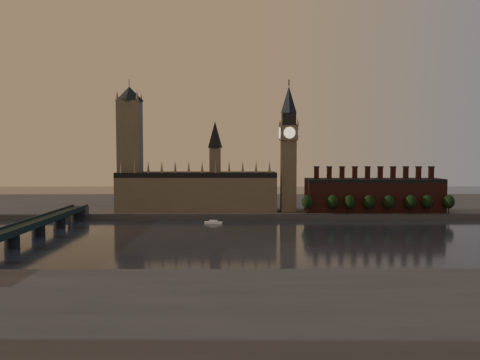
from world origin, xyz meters
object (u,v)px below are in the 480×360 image
object	(u,v)px
big_ben	(289,147)
westminster_bridge	(24,230)
river_boat	(213,222)
victoria_tower	(130,144)

from	to	relation	value
big_ben	westminster_bridge	bearing A→B (deg)	-145.67
big_ben	river_boat	distance (m)	90.76
big_ben	westminster_bridge	size ratio (longest dim) A/B	0.54
victoria_tower	river_boat	bearing A→B (deg)	-32.51
victoria_tower	river_boat	xyz separation A→B (m)	(70.72, -45.07, -58.09)
victoria_tower	big_ben	world-z (taller)	victoria_tower
big_ben	westminster_bridge	xyz separation A→B (m)	(-165.00, -112.70, -49.39)
river_boat	westminster_bridge	bearing A→B (deg)	-137.31
victoria_tower	big_ben	distance (m)	130.12
big_ben	river_boat	bearing A→B (deg)	-145.94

